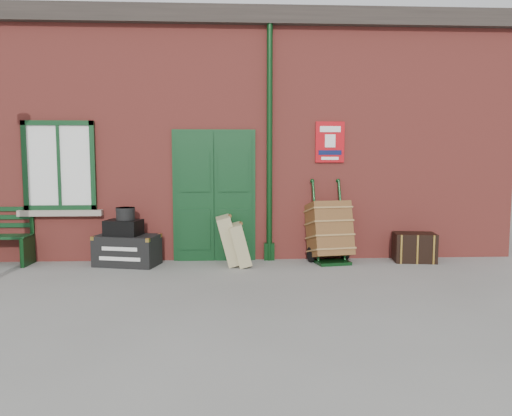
{
  "coord_description": "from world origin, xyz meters",
  "views": [
    {
      "loc": [
        -0.02,
        -7.12,
        1.78
      ],
      "look_at": [
        0.38,
        0.6,
        1.0
      ],
      "focal_mm": 35.0,
      "sensor_mm": 36.0,
      "label": 1
    }
  ],
  "objects": [
    {
      "name": "suitcase_front",
      "position": [
        0.13,
        0.98,
        0.36
      ],
      "size": [
        0.4,
        0.53,
        0.71
      ],
      "primitive_type": "cube",
      "rotation": [
        0.0,
        -0.26,
        0.05
      ],
      "color": "tan",
      "rests_on": "ground"
    },
    {
      "name": "ground",
      "position": [
        0.0,
        0.0,
        0.0
      ],
      "size": [
        80.0,
        80.0,
        0.0
      ],
      "primitive_type": "plane",
      "color": "gray",
      "rests_on": "ground"
    },
    {
      "name": "porter_trolley",
      "position": [
        1.66,
        1.22,
        0.54
      ],
      "size": [
        0.79,
        0.83,
        1.39
      ],
      "rotation": [
        0.0,
        0.0,
        0.18
      ],
      "color": "black",
      "rests_on": "ground"
    },
    {
      "name": "strongbox",
      "position": [
        -1.79,
        1.13,
        0.63
      ],
      "size": [
        0.64,
        0.53,
        0.25
      ],
      "primitive_type": "cube",
      "rotation": [
        0.0,
        0.0,
        -0.24
      ],
      "color": "black",
      "rests_on": "houdini_trunk"
    },
    {
      "name": "hatbox",
      "position": [
        -1.76,
        1.16,
        0.86
      ],
      "size": [
        0.37,
        0.37,
        0.2
      ],
      "primitive_type": "cylinder",
      "rotation": [
        0.0,
        0.0,
        -0.24
      ],
      "color": "black",
      "rests_on": "strongbox"
    },
    {
      "name": "suitcase_back",
      "position": [
        -0.05,
        1.08,
        0.42
      ],
      "size": [
        0.45,
        0.59,
        0.83
      ],
      "primitive_type": "cube",
      "rotation": [
        0.0,
        -0.25,
        0.05
      ],
      "color": "tan",
      "rests_on": "ground"
    },
    {
      "name": "houdini_trunk",
      "position": [
        -1.74,
        1.13,
        0.25
      ],
      "size": [
        1.12,
        0.79,
        0.51
      ],
      "primitive_type": "cube",
      "rotation": [
        0.0,
        0.0,
        -0.24
      ],
      "color": "black",
      "rests_on": "ground"
    },
    {
      "name": "station_building",
      "position": [
        -0.0,
        3.49,
        2.16
      ],
      "size": [
        10.3,
        4.3,
        4.36
      ],
      "color": "#A63E35",
      "rests_on": "ground"
    },
    {
      "name": "dark_trunk",
      "position": [
        3.14,
        1.18,
        0.25
      ],
      "size": [
        0.74,
        0.54,
        0.49
      ],
      "primitive_type": "cube",
      "rotation": [
        0.0,
        0.0,
        -0.14
      ],
      "color": "black",
      "rests_on": "ground"
    }
  ]
}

